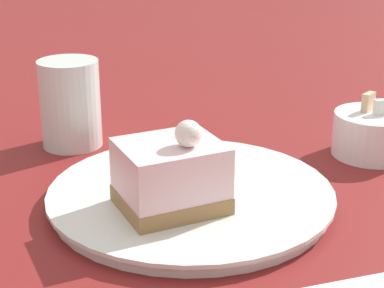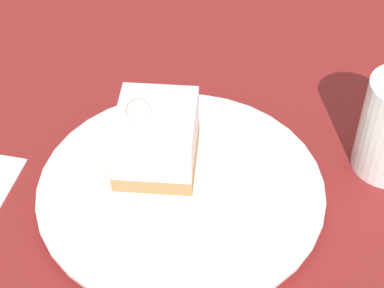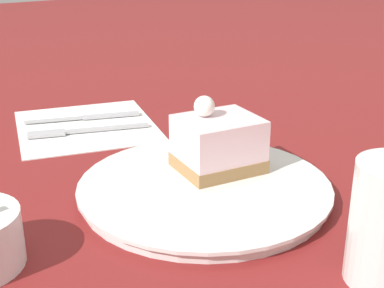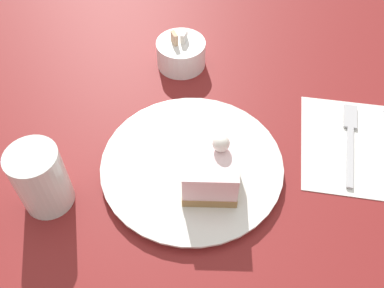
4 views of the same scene
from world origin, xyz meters
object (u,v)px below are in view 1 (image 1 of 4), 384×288
at_px(plate, 191,195).
at_px(cake_slice, 171,175).
at_px(drinking_glass, 70,104).
at_px(sugar_bowl, 373,134).

height_order(plate, cake_slice, cake_slice).
xyz_separation_m(plate, drinking_glass, (-0.22, -0.04, 0.04)).
bearing_deg(cake_slice, drinking_glass, -172.95).
distance_m(cake_slice, drinking_glass, 0.24).
bearing_deg(drinking_glass, cake_slice, 0.48).
relative_size(plate, cake_slice, 2.81).
distance_m(plate, cake_slice, 0.06).
height_order(sugar_bowl, drinking_glass, drinking_glass).
bearing_deg(plate, cake_slice, -56.51).
height_order(plate, sugar_bowl, sugar_bowl).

